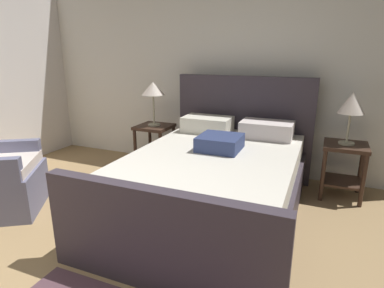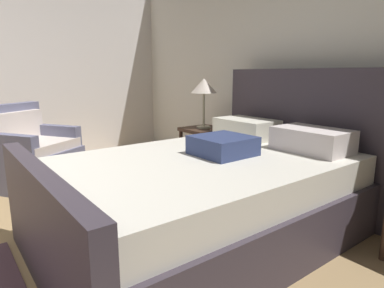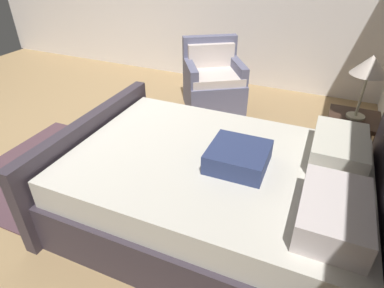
# 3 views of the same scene
# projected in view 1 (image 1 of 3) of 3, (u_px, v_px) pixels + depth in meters

# --- Properties ---
(wall_back) EXTENTS (5.21, 0.12, 2.69)m
(wall_back) POSITION_uv_depth(u_px,v_px,m) (215.00, 67.00, 4.18)
(wall_back) COLOR white
(wall_back) RESTS_ON ground
(bed) EXTENTS (1.70, 2.36, 1.26)m
(bed) POSITION_uv_depth(u_px,v_px,m) (215.00, 178.00, 3.11)
(bed) COLOR #3B333D
(bed) RESTS_ON ground
(nightstand_right) EXTENTS (0.44, 0.44, 0.60)m
(nightstand_right) POSITION_uv_depth(u_px,v_px,m) (344.00, 162.00, 3.42)
(nightstand_right) COLOR #3B271C
(nightstand_right) RESTS_ON ground
(table_lamp_right) EXTENTS (0.26, 0.26, 0.55)m
(table_lamp_right) POSITION_uv_depth(u_px,v_px,m) (352.00, 104.00, 3.25)
(table_lamp_right) COLOR #B7B293
(table_lamp_right) RESTS_ON nightstand_right
(nightstand_left) EXTENTS (0.44, 0.44, 0.60)m
(nightstand_left) POSITION_uv_depth(u_px,v_px,m) (155.00, 140.00, 4.28)
(nightstand_left) COLOR #3B271C
(nightstand_left) RESTS_ON ground
(table_lamp_left) EXTENTS (0.30, 0.30, 0.57)m
(table_lamp_left) POSITION_uv_depth(u_px,v_px,m) (153.00, 90.00, 4.09)
(table_lamp_left) COLOR #B7B293
(table_lamp_left) RESTS_ON nightstand_left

